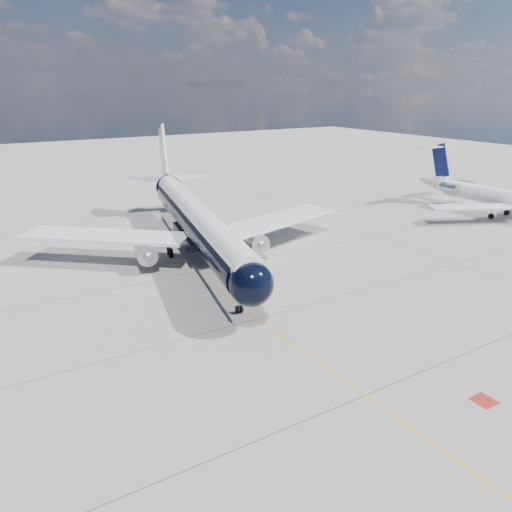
% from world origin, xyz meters
% --- Properties ---
extents(ground, '(320.00, 320.00, 0.00)m').
position_xyz_m(ground, '(0.00, 30.00, 0.00)').
color(ground, gray).
rests_on(ground, ground).
extents(taxiway_centerline, '(0.16, 160.00, 0.01)m').
position_xyz_m(taxiway_centerline, '(0.00, 25.00, 0.00)').
color(taxiway_centerline, '#EAA90C').
rests_on(taxiway_centerline, ground).
extents(red_marking, '(1.60, 1.60, 0.01)m').
position_xyz_m(red_marking, '(6.80, -10.00, 0.00)').
color(red_marking, maroon).
rests_on(red_marking, ground).
extents(main_airliner, '(43.14, 53.25, 15.54)m').
position_xyz_m(main_airliner, '(3.30, 31.19, 4.82)').
color(main_airliner, black).
rests_on(main_airliner, ground).
extents(regional_jet, '(29.41, 33.65, 11.43)m').
position_xyz_m(regional_jet, '(56.28, 22.83, 3.61)').
color(regional_jet, white).
rests_on(regional_jet, ground).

